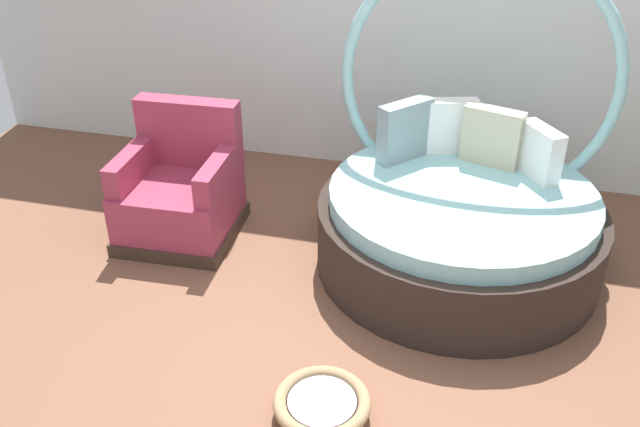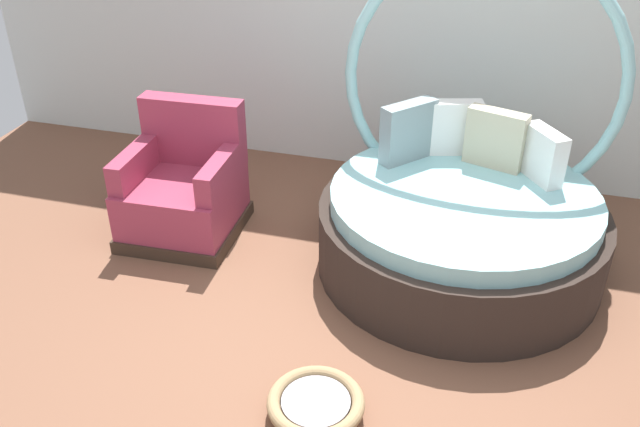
{
  "view_description": "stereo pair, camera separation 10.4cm",
  "coord_description": "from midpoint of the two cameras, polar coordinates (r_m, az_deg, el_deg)",
  "views": [
    {
      "loc": [
        0.49,
        -2.96,
        2.74
      ],
      "look_at": [
        -0.41,
        0.56,
        0.55
      ],
      "focal_mm": 38.2,
      "sensor_mm": 36.0,
      "label": 1
    },
    {
      "loc": [
        0.59,
        -2.93,
        2.74
      ],
      "look_at": [
        -0.41,
        0.56,
        0.55
      ],
      "focal_mm": 38.2,
      "sensor_mm": 36.0,
      "label": 2
    }
  ],
  "objects": [
    {
      "name": "pet_basket",
      "position": [
        3.66,
        -0.67,
        -15.8
      ],
      "size": [
        0.51,
        0.51,
        0.13
      ],
      "color": "#9E7F56",
      "rests_on": "ground_plane"
    },
    {
      "name": "back_wall",
      "position": [
        5.59,
        8.67,
        15.98
      ],
      "size": [
        8.0,
        0.12,
        2.63
      ],
      "primitive_type": "cube",
      "color": "silver",
      "rests_on": "ground_plane"
    },
    {
      "name": "red_armchair",
      "position": [
        5.04,
        -12.13,
        1.77
      ],
      "size": [
        0.83,
        0.83,
        0.94
      ],
      "color": "#38281E",
      "rests_on": "ground_plane"
    },
    {
      "name": "ground_plane",
      "position": [
        4.07,
        2.99,
        -11.52
      ],
      "size": [
        8.0,
        8.0,
        0.02
      ],
      "primitive_type": "cube",
      "color": "brown"
    },
    {
      "name": "round_daybed",
      "position": [
        4.67,
        11.1,
        0.35
      ],
      "size": [
        1.9,
        1.9,
        2.07
      ],
      "color": "#2D231E",
      "rests_on": "ground_plane"
    }
  ]
}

